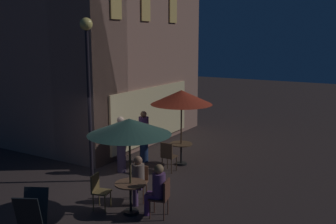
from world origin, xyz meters
TOP-DOWN VIEW (x-y plane):
  - ground_plane at (0.00, 0.00)m, footprint 60.00×60.00m
  - cafe_building at (3.38, 3.48)m, footprint 7.29×6.76m
  - street_lamp_near_corner at (0.16, 0.83)m, footprint 0.35×0.35m
  - menu_sandwich_board at (-2.86, -0.18)m, footprint 0.83×0.78m
  - cafe_table_0 at (2.84, -0.69)m, footprint 0.75×0.75m
  - cafe_table_1 at (-0.99, -1.43)m, footprint 0.75×0.75m
  - patio_umbrella_0 at (2.84, -0.69)m, footprint 2.01×2.01m
  - patio_umbrella_1 at (-0.99, -1.43)m, footprint 1.97×1.97m
  - cafe_chair_0 at (1.96, -0.71)m, footprint 0.42×0.42m
  - cafe_chair_1 at (-0.79, -2.20)m, footprint 0.52×0.52m
  - cafe_chair_2 at (-0.23, -1.15)m, footprint 0.56×0.56m
  - cafe_chair_3 at (-1.20, -0.60)m, footprint 0.48×0.48m
  - patron_seated_0 at (-0.82, -2.06)m, footprint 0.39×0.51m
  - patron_seated_1 at (-0.37, -1.20)m, footprint 0.52×0.43m
  - patron_standing_2 at (1.24, 0.56)m, footprint 0.32×0.32m
  - patron_standing_3 at (2.47, 0.54)m, footprint 0.34×0.34m

SIDE VIEW (x-z plane):
  - ground_plane at x=0.00m, z-range 0.00..0.00m
  - menu_sandwich_board at x=-2.86m, z-range 0.01..0.93m
  - cafe_chair_3 at x=-1.20m, z-range 0.09..0.97m
  - cafe_table_0 at x=2.84m, z-range 0.17..0.89m
  - cafe_chair_2 at x=-0.23m, z-range 0.11..1.00m
  - cafe_chair_1 at x=-0.79m, z-range 0.10..1.02m
  - cafe_table_1 at x=-0.99m, z-range 0.18..0.94m
  - cafe_chair_0 at x=1.96m, z-range 0.10..1.07m
  - patron_seated_1 at x=-0.37m, z-range 0.08..1.29m
  - patron_seated_0 at x=-0.82m, z-range 0.08..1.37m
  - patron_standing_3 at x=2.47m, z-range 0.01..1.76m
  - patron_standing_2 at x=1.24m, z-range 0.02..1.80m
  - patio_umbrella_1 at x=-0.99m, z-range 0.96..3.29m
  - patio_umbrella_0 at x=2.84m, z-range 1.01..3.51m
  - street_lamp_near_corner at x=0.16m, z-range 1.01..5.72m
  - cafe_building at x=3.38m, z-range -0.01..7.08m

